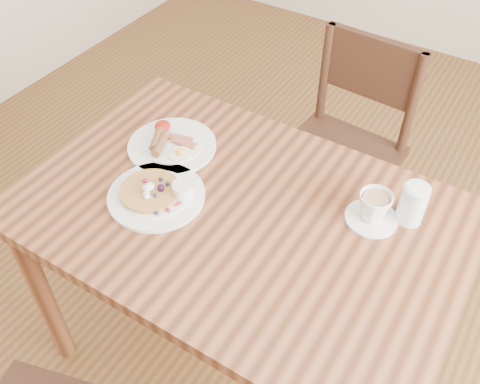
% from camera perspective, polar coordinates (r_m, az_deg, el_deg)
% --- Properties ---
extents(ground, '(5.00, 5.00, 0.00)m').
position_cam_1_polar(ground, '(2.06, 0.00, -16.44)').
color(ground, brown).
rests_on(ground, ground).
extents(dining_table, '(1.20, 0.80, 0.75)m').
position_cam_1_polar(dining_table, '(1.52, 0.00, -4.52)').
color(dining_table, brown).
rests_on(dining_table, ground).
extents(chair_far, '(0.45, 0.45, 0.88)m').
position_cam_1_polar(chair_far, '(2.10, 11.04, 5.09)').
color(chair_far, '#381C14').
rests_on(chair_far, ground).
extents(pancake_plate, '(0.27, 0.27, 0.06)m').
position_cam_1_polar(pancake_plate, '(1.49, -8.79, -0.18)').
color(pancake_plate, white).
rests_on(pancake_plate, dining_table).
extents(breakfast_plate, '(0.27, 0.27, 0.04)m').
position_cam_1_polar(breakfast_plate, '(1.65, -7.41, 5.08)').
color(breakfast_plate, white).
rests_on(breakfast_plate, dining_table).
extents(teacup_saucer, '(0.14, 0.14, 0.09)m').
position_cam_1_polar(teacup_saucer, '(1.44, 14.05, -1.73)').
color(teacup_saucer, white).
rests_on(teacup_saucer, dining_table).
extents(water_glass, '(0.07, 0.07, 0.12)m').
position_cam_1_polar(water_glass, '(1.46, 17.92, -1.22)').
color(water_glass, silver).
rests_on(water_glass, dining_table).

